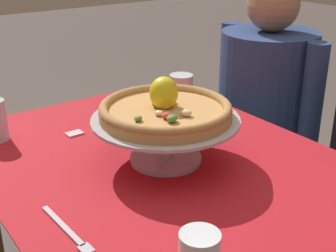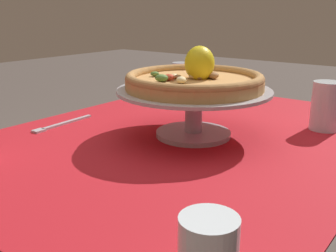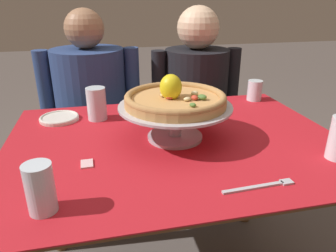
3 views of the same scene
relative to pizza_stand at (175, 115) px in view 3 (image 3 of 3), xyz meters
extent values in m
cylinder|color=brown|center=(-0.50, 0.35, -0.46)|extent=(0.06, 0.06, 0.69)
cylinder|color=brown|center=(0.50, 0.35, -0.46)|extent=(0.06, 0.06, 0.69)
cube|color=brown|center=(0.00, -0.01, -0.10)|extent=(1.12, 0.84, 0.02)
cube|color=red|center=(0.00, -0.01, -0.09)|extent=(1.16, 0.88, 0.00)
cylinder|color=#B7B7C1|center=(0.00, 0.00, -0.08)|extent=(0.19, 0.19, 0.01)
cylinder|color=#B7B7C1|center=(0.00, 0.00, -0.02)|extent=(0.04, 0.04, 0.10)
cylinder|color=#B7B7C1|center=(0.00, 0.00, 0.03)|extent=(0.39, 0.39, 0.01)
cylinder|color=tan|center=(0.00, 0.00, 0.05)|extent=(0.34, 0.34, 0.02)
torus|color=#AF7D47|center=(0.00, 0.00, 0.07)|extent=(0.34, 0.34, 0.02)
ellipsoid|color=tan|center=(-0.02, -0.01, 0.07)|extent=(0.02, 0.02, 0.01)
ellipsoid|color=#C63D28|center=(-0.02, -0.02, 0.07)|extent=(0.03, 0.03, 0.02)
ellipsoid|color=#4C7533|center=(-0.03, 0.02, 0.07)|extent=(0.02, 0.03, 0.01)
ellipsoid|color=beige|center=(0.07, 0.01, 0.07)|extent=(0.04, 0.04, 0.02)
ellipsoid|color=beige|center=(0.03, -0.04, 0.07)|extent=(0.03, 0.02, 0.01)
ellipsoid|color=#996B42|center=(0.00, 0.01, 0.07)|extent=(0.02, 0.02, 0.01)
ellipsoid|color=#4C7533|center=(0.00, 0.00, 0.07)|extent=(0.02, 0.02, 0.01)
ellipsoid|color=#4C7533|center=(0.03, -0.10, 0.07)|extent=(0.03, 0.03, 0.01)
ellipsoid|color=#996B42|center=(0.03, -0.03, 0.07)|extent=(0.02, 0.03, 0.01)
ellipsoid|color=#C63D28|center=(-0.02, 0.02, 0.07)|extent=(0.02, 0.02, 0.01)
ellipsoid|color=#996B42|center=(-0.01, 0.00, 0.07)|extent=(0.03, 0.03, 0.01)
ellipsoid|color=#C63D28|center=(0.06, -0.04, 0.07)|extent=(0.02, 0.03, 0.02)
ellipsoid|color=#996B42|center=(-0.03, 0.04, 0.07)|extent=(0.03, 0.03, 0.02)
ellipsoid|color=tan|center=(-0.04, 0.02, 0.07)|extent=(0.02, 0.03, 0.01)
ellipsoid|color=#4C7533|center=(0.08, -0.04, 0.07)|extent=(0.04, 0.04, 0.02)
ellipsoid|color=beige|center=(0.00, 0.00, 0.07)|extent=(0.04, 0.03, 0.02)
ellipsoid|color=yellow|center=(-0.01, 0.01, 0.10)|extent=(0.08, 0.08, 0.09)
cylinder|color=silver|center=(-0.26, 0.25, -0.02)|extent=(0.08, 0.08, 0.13)
cylinder|color=silver|center=(-0.26, 0.25, -0.05)|extent=(0.07, 0.07, 0.08)
cylinder|color=silver|center=(-0.40, -0.33, -0.02)|extent=(0.07, 0.07, 0.12)
cylinder|color=silver|center=(-0.40, -0.33, -0.05)|extent=(0.06, 0.06, 0.06)
cylinder|color=silver|center=(0.48, 0.34, -0.04)|extent=(0.07, 0.07, 0.10)
cylinder|color=silver|center=(0.48, 0.34, -0.07)|extent=(0.06, 0.06, 0.03)
cylinder|color=silver|center=(-0.42, 0.27, -0.08)|extent=(0.16, 0.16, 0.01)
torus|color=silver|center=(-0.42, 0.27, -0.07)|extent=(0.15, 0.15, 0.01)
cube|color=#B7B7C1|center=(0.13, -0.35, -0.08)|extent=(0.18, 0.02, 0.01)
cube|color=#B7B7C1|center=(0.23, -0.35, -0.08)|extent=(0.03, 0.03, 0.01)
cube|color=beige|center=(-0.30, -0.13, -0.08)|extent=(0.04, 0.05, 0.00)
cube|color=black|center=(-0.30, 0.70, -0.59)|extent=(0.29, 0.33, 0.45)
cylinder|color=navy|center=(-0.30, 0.70, -0.12)|extent=(0.38, 0.38, 0.49)
sphere|color=#9E7051|center=(-0.30, 0.70, 0.23)|extent=(0.20, 0.20, 0.20)
cylinder|color=navy|center=(-0.52, 0.71, -0.08)|extent=(0.08, 0.08, 0.42)
cylinder|color=navy|center=(-0.07, 0.70, -0.08)|extent=(0.08, 0.08, 0.42)
cube|color=navy|center=(0.30, 0.69, -0.59)|extent=(0.29, 0.33, 0.44)
cylinder|color=black|center=(0.30, 0.69, -0.13)|extent=(0.36, 0.36, 0.48)
sphere|color=beige|center=(0.30, 0.69, 0.22)|extent=(0.23, 0.23, 0.23)
cylinder|color=black|center=(0.08, 0.70, -0.10)|extent=(0.08, 0.08, 0.41)
cylinder|color=black|center=(0.52, 0.69, -0.10)|extent=(0.08, 0.08, 0.41)
camera|label=1|loc=(0.92, -0.65, 0.49)|focal=49.63mm
camera|label=2|loc=(0.81, 0.54, 0.23)|focal=42.09mm
camera|label=3|loc=(-0.25, -0.98, 0.38)|focal=33.45mm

